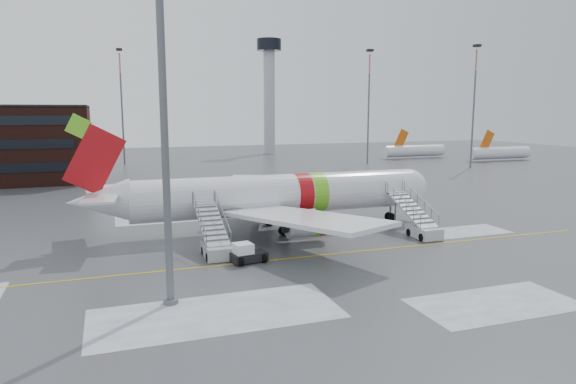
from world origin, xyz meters
name	(u,v)px	position (x,y,z in m)	size (l,w,h in m)	color
ground	(266,257)	(0.00, 0.00, 0.00)	(260.00, 260.00, 0.00)	#494C4F
airliner	(272,195)	(3.15, 8.47, 3.42)	(35.03, 32.97, 11.18)	white
airstair_fwd	(420,225)	(15.28, 1.93, 1.06)	(2.05, 7.70, 3.48)	#B7BABF
airstair_aft	(215,242)	(-3.66, 1.93, 1.06)	(2.05, 7.70, 3.48)	#A6A8AD
pushback_tug	(247,254)	(-1.81, -0.88, 0.67)	(2.84, 2.29, 1.52)	black
light_mast_near	(162,73)	(-8.25, -7.53, 13.45)	(1.20, 1.20, 26.04)	#595B60
control_tower	(269,83)	(30.00, 95.00, 18.75)	(6.40, 6.40, 30.00)	#B2B5BA
light_mast_far_ne	(369,99)	(42.00, 62.00, 13.84)	(1.20, 1.20, 24.25)	#595B60
light_mast_far_n	(122,99)	(-8.00, 78.00, 13.84)	(1.20, 1.20, 24.25)	#595B60
light_mast_far_e	(474,98)	(58.00, 48.00, 13.84)	(1.20, 1.20, 24.25)	#595B60
distant_aircraft	(441,160)	(62.50, 64.00, 0.00)	(35.00, 18.00, 8.00)	#D8590C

